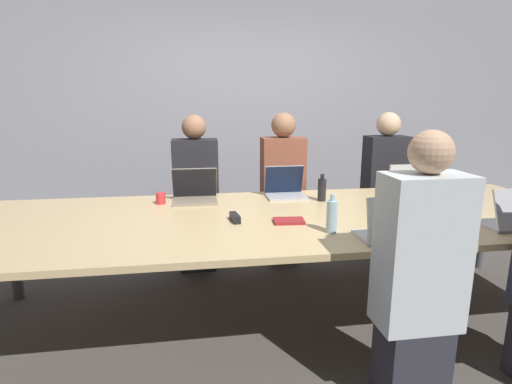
{
  "coord_description": "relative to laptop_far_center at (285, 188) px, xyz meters",
  "views": [
    {
      "loc": [
        -0.59,
        -2.62,
        1.54
      ],
      "look_at": [
        -0.18,
        0.1,
        0.91
      ],
      "focal_mm": 28.0,
      "sensor_mm": 36.0,
      "label": 1
    }
  ],
  "objects": [
    {
      "name": "person_far_center",
      "position": [
        0.08,
        0.46,
        -0.13
      ],
      "size": [
        0.4,
        0.24,
        1.44
      ],
      "color": "#2D2D38",
      "rests_on": "ground_plane"
    },
    {
      "name": "ground_plane",
      "position": [
        -0.14,
        -0.55,
        -0.84
      ],
      "size": [
        24.0,
        24.0,
        0.0
      ],
      "primitive_type": "plane",
      "color": "#4C4742"
    },
    {
      "name": "curtain_wall",
      "position": [
        -0.14,
        1.43,
        0.56
      ],
      "size": [
        12.0,
        0.06,
        2.8
      ],
      "color": "#9999A3",
      "rests_on": "ground_plane"
    },
    {
      "name": "conference_table",
      "position": [
        -0.14,
        -0.55,
        -0.12
      ],
      "size": [
        4.43,
        1.5,
        0.76
      ],
      "color": "#D6B77F",
      "rests_on": "ground_plane"
    },
    {
      "name": "laptop_far_midleft",
      "position": [
        -0.74,
        -0.05,
        0.0
      ],
      "size": [
        0.35,
        0.27,
        0.27
      ],
      "color": "gray",
      "rests_on": "conference_table"
    },
    {
      "name": "bottle_far_right",
      "position": [
        1.36,
        -0.09,
        0.02
      ],
      "size": [
        0.07,
        0.07,
        0.22
      ],
      "color": "green",
      "rests_on": "conference_table"
    },
    {
      "name": "bottle_near_midright",
      "position": [
        0.07,
        -0.96,
        0.03
      ],
      "size": [
        0.07,
        0.07,
        0.24
      ],
      "color": "#ADD1E0",
      "rests_on": "conference_table"
    },
    {
      "name": "person_near_midright",
      "position": [
        0.33,
        -1.51,
        -0.15
      ],
      "size": [
        0.4,
        0.24,
        1.42
      ],
      "rotation": [
        0.0,
        0.0,
        3.14
      ],
      "color": "#2D2D38",
      "rests_on": "ground_plane"
    },
    {
      "name": "stapler",
      "position": [
        -0.48,
        -0.64,
        -0.05
      ],
      "size": [
        0.06,
        0.15,
        0.05
      ],
      "rotation": [
        0.0,
        0.0,
        0.14
      ],
      "color": "black",
      "rests_on": "conference_table"
    },
    {
      "name": "cup_far_midleft",
      "position": [
        -1.01,
        -0.1,
        -0.03
      ],
      "size": [
        0.07,
        0.07,
        0.09
      ],
      "color": "red",
      "rests_on": "conference_table"
    },
    {
      "name": "laptop_far_center",
      "position": [
        0.0,
        0.0,
        0.0
      ],
      "size": [
        0.32,
        0.25,
        0.26
      ],
      "color": "#B7B7BC",
      "rests_on": "conference_table"
    },
    {
      "name": "laptop_far_right",
      "position": [
        1.11,
        0.05,
        -0.01
      ],
      "size": [
        0.31,
        0.23,
        0.23
      ],
      "color": "gray",
      "rests_on": "conference_table"
    },
    {
      "name": "person_far_midleft",
      "position": [
        -0.73,
        0.41,
        -0.14
      ],
      "size": [
        0.4,
        0.24,
        1.43
      ],
      "color": "#2D2D38",
      "rests_on": "ground_plane"
    },
    {
      "name": "bottle_far_center",
      "position": [
        0.26,
        -0.19,
        0.02
      ],
      "size": [
        0.07,
        0.07,
        0.22
      ],
      "color": "black",
      "rests_on": "conference_table"
    },
    {
      "name": "notebook",
      "position": [
        -0.14,
        -0.72,
        -0.06
      ],
      "size": [
        0.21,
        0.15,
        0.02
      ],
      "rotation": [
        0.0,
        0.0,
        -0.08
      ],
      "color": "maroon",
      "rests_on": "conference_table"
    },
    {
      "name": "laptop_near_midright",
      "position": [
        0.36,
        -1.16,
        0.0
      ],
      "size": [
        0.35,
        0.26,
        0.27
      ],
      "rotation": [
        0.0,
        0.0,
        3.14
      ],
      "color": "silver",
      "rests_on": "conference_table"
    },
    {
      "name": "person_far_right",
      "position": [
        1.11,
        0.46,
        -0.13
      ],
      "size": [
        0.4,
        0.24,
        1.44
      ],
      "color": "#2D2D38",
      "rests_on": "ground_plane"
    }
  ]
}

